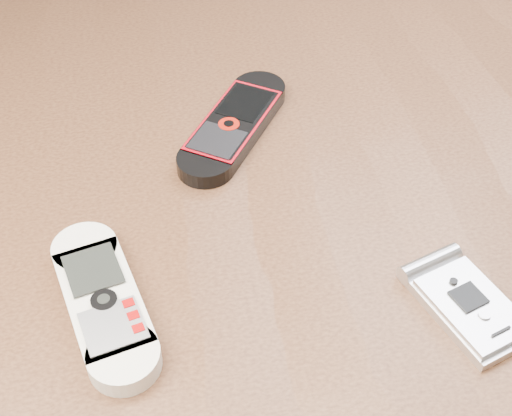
% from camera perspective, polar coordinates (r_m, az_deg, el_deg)
% --- Properties ---
extents(table, '(1.20, 0.80, 0.75)m').
position_cam_1_polar(table, '(0.64, -0.44, -7.37)').
color(table, black).
rests_on(table, ground).
extents(nokia_white, '(0.08, 0.16, 0.02)m').
position_cam_1_polar(nokia_white, '(0.51, -12.11, -7.31)').
color(nokia_white, white).
rests_on(nokia_white, table).
extents(nokia_black_red, '(0.13, 0.16, 0.02)m').
position_cam_1_polar(nokia_black_red, '(0.63, -1.79, 6.67)').
color(nokia_black_red, black).
rests_on(nokia_black_red, table).
extents(motorola_razr, '(0.08, 0.11, 0.01)m').
position_cam_1_polar(motorola_razr, '(0.52, 16.68, -7.47)').
color(motorola_razr, silver).
rests_on(motorola_razr, table).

